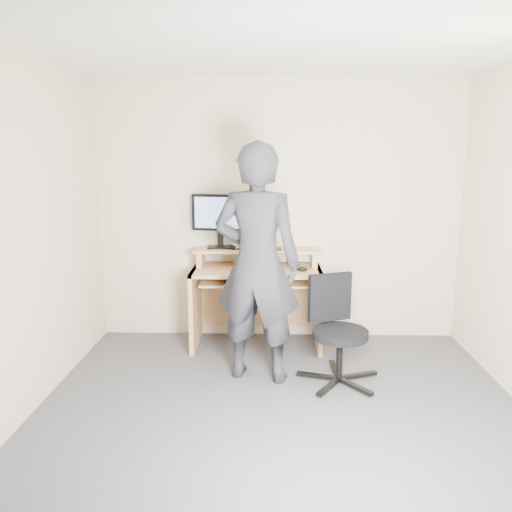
{
  "coord_description": "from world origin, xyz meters",
  "views": [
    {
      "loc": [
        -0.08,
        -3.06,
        1.79
      ],
      "look_at": [
        -0.2,
        1.05,
        0.95
      ],
      "focal_mm": 35.0,
      "sensor_mm": 36.0,
      "label": 1
    }
  ],
  "objects_px": {
    "desk": "(257,287)",
    "office_chair": "(336,326)",
    "monitor": "(220,216)",
    "person": "(257,264)"
  },
  "relations": [
    {
      "from": "monitor",
      "to": "person",
      "type": "bearing_deg",
      "value": -58.29
    },
    {
      "from": "desk",
      "to": "office_chair",
      "type": "distance_m",
      "value": 1.04
    },
    {
      "from": "monitor",
      "to": "office_chair",
      "type": "height_order",
      "value": "monitor"
    },
    {
      "from": "office_chair",
      "to": "desk",
      "type": "bearing_deg",
      "value": 108.22
    },
    {
      "from": "monitor",
      "to": "person",
      "type": "relative_size",
      "value": 0.29
    },
    {
      "from": "monitor",
      "to": "office_chair",
      "type": "relative_size",
      "value": 0.65
    },
    {
      "from": "office_chair",
      "to": "person",
      "type": "height_order",
      "value": "person"
    },
    {
      "from": "desk",
      "to": "monitor",
      "type": "relative_size",
      "value": 2.22
    },
    {
      "from": "monitor",
      "to": "desk",
      "type": "bearing_deg",
      "value": -6.42
    },
    {
      "from": "monitor",
      "to": "person",
      "type": "distance_m",
      "value": 0.98
    }
  ]
}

